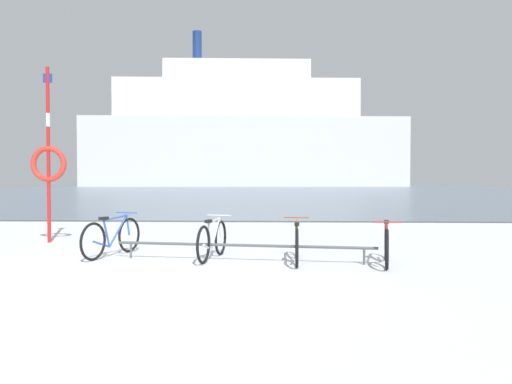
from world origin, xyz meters
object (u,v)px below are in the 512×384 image
(bicycle_0, at_px, (112,237))
(rescue_post, at_px, (48,160))
(bicycle_3, at_px, (386,244))
(ferry_ship, at_px, (243,135))
(bicycle_2, at_px, (297,242))
(bicycle_1, at_px, (213,240))

(bicycle_0, relative_size, rescue_post, 0.42)
(bicycle_3, distance_m, ferry_ship, 85.09)
(bicycle_0, xyz_separation_m, bicycle_2, (3.41, -0.51, -0.02))
(bicycle_3, bearing_deg, bicycle_2, 173.66)
(bicycle_1, xyz_separation_m, rescue_post, (-4.00, 2.19, 1.52))
(bicycle_1, bearing_deg, bicycle_0, 172.15)
(ferry_ship, bearing_deg, bicycle_1, -86.60)
(bicycle_0, xyz_separation_m, rescue_post, (-2.09, 1.92, 1.51))
(bicycle_1, xyz_separation_m, ferry_ship, (-4.98, 83.79, 9.28))
(bicycle_0, bearing_deg, ferry_ship, 92.11)
(bicycle_0, distance_m, rescue_post, 3.22)
(bicycle_1, xyz_separation_m, bicycle_2, (1.50, -0.25, -0.01))
(bicycle_1, bearing_deg, bicycle_3, -7.85)
(bicycle_2, xyz_separation_m, bicycle_3, (1.51, -0.17, 0.01))
(bicycle_1, xyz_separation_m, bicycle_3, (3.00, -0.41, -0.00))
(bicycle_1, height_order, bicycle_3, bicycle_1)
(bicycle_0, relative_size, ferry_ship, 0.03)
(bicycle_2, bearing_deg, bicycle_1, 170.64)
(rescue_post, relative_size, ferry_ship, 0.07)
(ferry_ship, bearing_deg, bicycle_0, -87.89)
(ferry_ship, bearing_deg, rescue_post, -89.31)
(bicycle_0, distance_m, bicycle_3, 4.96)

